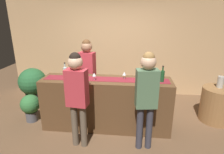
% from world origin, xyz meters
% --- Properties ---
extents(ground_plane, '(10.00, 10.00, 0.00)m').
position_xyz_m(ground_plane, '(0.00, 0.00, 0.00)').
color(ground_plane, brown).
extents(back_wall, '(6.00, 0.12, 2.90)m').
position_xyz_m(back_wall, '(0.00, 1.90, 1.45)').
color(back_wall, tan).
rests_on(back_wall, ground).
extents(bar_counter, '(2.48, 0.60, 1.02)m').
position_xyz_m(bar_counter, '(0.00, 0.00, 0.51)').
color(bar_counter, '#543821').
rests_on(bar_counter, ground).
extents(counter_runner_cloth, '(2.36, 0.28, 0.01)m').
position_xyz_m(counter_runner_cloth, '(0.00, 0.00, 1.02)').
color(counter_runner_cloth, maroon).
rests_on(counter_runner_cloth, bar_counter).
extents(wine_bottle_clear, '(0.07, 0.07, 0.30)m').
position_xyz_m(wine_bottle_clear, '(-0.79, 0.01, 1.13)').
color(wine_bottle_clear, '#B2C6C1').
rests_on(wine_bottle_clear, bar_counter).
extents(wine_bottle_green, '(0.07, 0.07, 0.30)m').
position_xyz_m(wine_bottle_green, '(1.03, -0.04, 1.13)').
color(wine_bottle_green, '#194723').
rests_on(wine_bottle_green, bar_counter).
extents(wine_bottle_amber, '(0.07, 0.07, 0.30)m').
position_xyz_m(wine_bottle_amber, '(0.72, 0.05, 1.13)').
color(wine_bottle_amber, brown).
rests_on(wine_bottle_amber, bar_counter).
extents(wine_glass_near_customer, '(0.07, 0.07, 0.14)m').
position_xyz_m(wine_glass_near_customer, '(0.34, 0.05, 1.13)').
color(wine_glass_near_customer, silver).
rests_on(wine_glass_near_customer, bar_counter).
extents(wine_glass_mid_counter, '(0.07, 0.07, 0.14)m').
position_xyz_m(wine_glass_mid_counter, '(-0.21, -0.07, 1.13)').
color(wine_glass_mid_counter, silver).
rests_on(wine_glass_mid_counter, bar_counter).
extents(wine_glass_far_end, '(0.07, 0.07, 0.14)m').
position_xyz_m(wine_glass_far_end, '(-0.55, -0.12, 1.13)').
color(wine_glass_far_end, silver).
rests_on(wine_glass_far_end, bar_counter).
extents(bartender, '(0.37, 0.26, 1.70)m').
position_xyz_m(bartender, '(-0.49, 0.58, 1.05)').
color(bartender, '#26262B').
rests_on(bartender, ground).
extents(customer_sipping, '(0.36, 0.25, 1.67)m').
position_xyz_m(customer_sipping, '(0.72, -0.58, 1.03)').
color(customer_sipping, '#33333D').
rests_on(customer_sipping, ground).
extents(customer_browsing, '(0.36, 0.24, 1.65)m').
position_xyz_m(customer_browsing, '(-0.38, -0.63, 1.02)').
color(customer_browsing, brown).
rests_on(customer_browsing, ground).
extents(round_side_table, '(0.68, 0.68, 0.74)m').
position_xyz_m(round_side_table, '(2.32, 0.49, 0.37)').
color(round_side_table, olive).
rests_on(round_side_table, ground).
extents(vase_on_side_table, '(0.13, 0.13, 0.24)m').
position_xyz_m(vase_on_side_table, '(2.32, 0.55, 0.86)').
color(vase_on_side_table, '#A8A399').
rests_on(vase_on_side_table, round_side_table).
extents(potted_plant_tall, '(0.66, 0.66, 0.97)m').
position_xyz_m(potted_plant_tall, '(-1.91, 0.74, 0.56)').
color(potted_plant_tall, '#4C4C51').
rests_on(potted_plant_tall, ground).
extents(potted_plant_small, '(0.41, 0.41, 0.59)m').
position_xyz_m(potted_plant_small, '(-1.63, 0.05, 0.34)').
color(potted_plant_small, '#4C4C51').
rests_on(potted_plant_small, ground).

